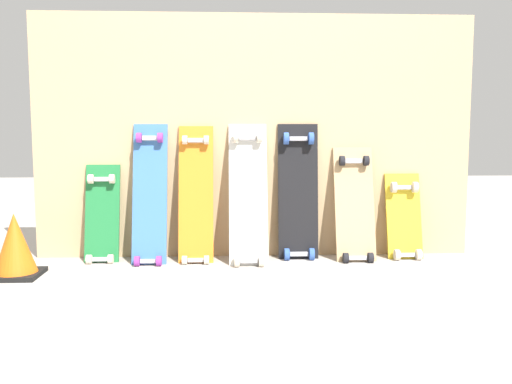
{
  "coord_description": "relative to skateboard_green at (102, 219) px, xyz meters",
  "views": [
    {
      "loc": [
        -0.16,
        -3.28,
        0.76
      ],
      "look_at": [
        0.0,
        -0.07,
        0.41
      ],
      "focal_mm": 38.82,
      "sensor_mm": 36.0,
      "label": 1
    }
  ],
  "objects": [
    {
      "name": "plywood_wall_panel",
      "position": [
        0.9,
        0.1,
        0.48
      ],
      "size": [
        2.63,
        0.04,
        1.45
      ],
      "primitive_type": "cube",
      "color": "tan",
      "rests_on": "ground"
    },
    {
      "name": "traffic_cone",
      "position": [
        -0.37,
        -0.35,
        -0.08
      ],
      "size": [
        0.25,
        0.25,
        0.34
      ],
      "color": "black",
      "rests_on": "ground"
    },
    {
      "name": "ground_plane",
      "position": [
        0.9,
        0.03,
        -0.25
      ],
      "size": [
        12.0,
        12.0,
        0.0
      ],
      "primitive_type": "plane",
      "color": "#B2AAA0"
    },
    {
      "name": "skateboard_white",
      "position": [
        0.86,
        -0.06,
        0.12
      ],
      "size": [
        0.22,
        0.32,
        0.87
      ],
      "color": "silver",
      "rests_on": "ground"
    },
    {
      "name": "skateboard_yellow",
      "position": [
        1.8,
        -0.0,
        -0.03
      ],
      "size": [
        0.21,
        0.2,
        0.57
      ],
      "color": "gold",
      "rests_on": "ground"
    },
    {
      "name": "skateboard_orange",
      "position": [
        0.55,
        -0.02,
        0.11
      ],
      "size": [
        0.2,
        0.24,
        0.86
      ],
      "color": "orange",
      "rests_on": "ground"
    },
    {
      "name": "skateboard_blue",
      "position": [
        0.28,
        -0.03,
        0.12
      ],
      "size": [
        0.2,
        0.27,
        0.87
      ],
      "color": "#386BAD",
      "rests_on": "ground"
    },
    {
      "name": "skateboard_green",
      "position": [
        0.0,
        0.0,
        0.0
      ],
      "size": [
        0.2,
        0.2,
        0.63
      ],
      "color": "#1E7238",
      "rests_on": "ground"
    },
    {
      "name": "skateboard_natural",
      "position": [
        1.49,
        -0.03,
        0.05
      ],
      "size": [
        0.23,
        0.25,
        0.73
      ],
      "color": "tan",
      "rests_on": "ground"
    },
    {
      "name": "skateboard_black",
      "position": [
        1.16,
        0.02,
        0.13
      ],
      "size": [
        0.24,
        0.17,
        0.86
      ],
      "color": "black",
      "rests_on": "ground"
    }
  ]
}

